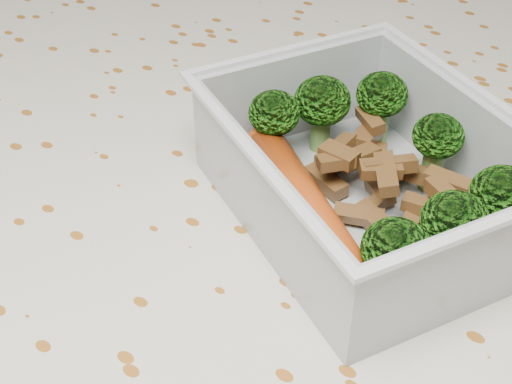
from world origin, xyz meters
The scene contains 6 objects.
dining_table centered at (0.00, 0.00, 0.67)m, with size 1.40×0.90×0.75m.
tablecloth centered at (0.00, 0.00, 0.72)m, with size 1.46×0.96×0.19m.
lunch_container centered at (0.04, 0.04, 0.78)m, with size 0.24×0.22×0.07m.
broccoli_florets centered at (0.05, 0.05, 0.79)m, with size 0.18×0.15×0.05m.
meat_pile centered at (0.04, 0.06, 0.78)m, with size 0.11×0.09×0.03m.
sausage centered at (0.03, 0.00, 0.78)m, with size 0.14×0.10×0.03m.
Camera 1 is at (0.20, -0.25, 1.04)m, focal length 50.00 mm.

